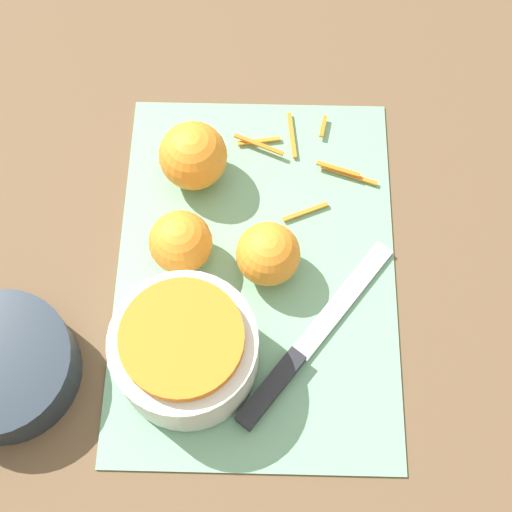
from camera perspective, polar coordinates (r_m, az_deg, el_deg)
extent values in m
plane|color=brown|center=(0.82, 0.00, -1.03)|extent=(4.00, 4.00, 0.00)
cube|color=#75AD84|center=(0.82, 0.00, -0.95)|extent=(0.46, 0.32, 0.01)
cylinder|color=silver|center=(0.74, -5.64, -7.60)|extent=(0.15, 0.15, 0.08)
cylinder|color=orange|center=(0.70, -5.95, -6.60)|extent=(0.12, 0.12, 0.02)
cylinder|color=#1E2833|center=(0.80, -19.57, -8.35)|extent=(0.15, 0.15, 0.05)
cube|color=#232328|center=(0.76, 1.21, -10.55)|extent=(0.09, 0.07, 0.02)
cube|color=silver|center=(0.80, 7.01, -3.45)|extent=(0.15, 0.12, 0.00)
sphere|color=orange|center=(0.84, -5.06, 7.99)|extent=(0.08, 0.08, 0.08)
sphere|color=orange|center=(0.79, -6.05, 1.10)|extent=(0.07, 0.07, 0.07)
sphere|color=orange|center=(0.78, 0.97, -0.10)|extent=(0.07, 0.07, 0.07)
cube|color=orange|center=(0.88, 7.47, 6.46)|extent=(0.03, 0.07, 0.00)
cube|color=orange|center=(0.89, 0.26, 9.19)|extent=(0.01, 0.05, 0.00)
cube|color=orange|center=(0.91, 5.41, 10.30)|extent=(0.03, 0.01, 0.00)
cube|color=orange|center=(0.87, 6.59, 6.94)|extent=(0.02, 0.05, 0.00)
cube|color=orange|center=(0.88, -0.06, 8.92)|extent=(0.03, 0.06, 0.00)
cube|color=orange|center=(0.90, 2.90, 9.65)|extent=(0.07, 0.01, 0.00)
cube|color=orange|center=(0.85, 3.98, 3.56)|extent=(0.03, 0.05, 0.00)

